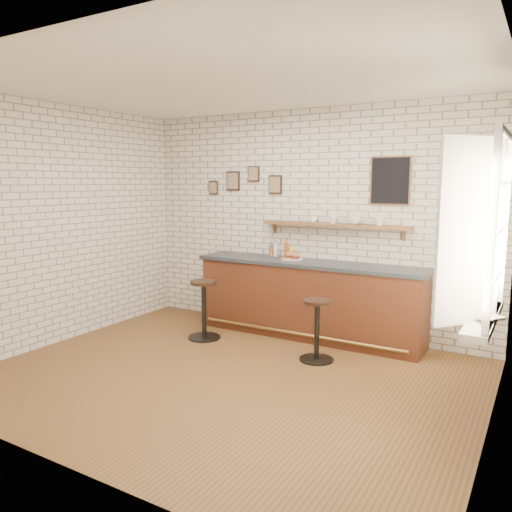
% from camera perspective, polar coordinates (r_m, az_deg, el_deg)
% --- Properties ---
extents(ground, '(5.00, 5.00, 0.00)m').
position_cam_1_polar(ground, '(5.43, -3.31, -13.56)').
color(ground, brown).
rests_on(ground, ground).
extents(bar_counter, '(3.10, 0.65, 1.01)m').
position_cam_1_polar(bar_counter, '(6.63, 6.01, -4.92)').
color(bar_counter, '#542716').
rests_on(bar_counter, ground).
extents(sandwich_plate, '(0.28, 0.28, 0.01)m').
position_cam_1_polar(sandwich_plate, '(6.67, 4.15, -0.36)').
color(sandwich_plate, white).
rests_on(sandwich_plate, bar_counter).
extents(ciabatta_sandwich, '(0.23, 0.16, 0.07)m').
position_cam_1_polar(ciabatta_sandwich, '(6.65, 4.23, -0.00)').
color(ciabatta_sandwich, '#B17848').
rests_on(ciabatta_sandwich, sandwich_plate).
extents(potato_chips, '(0.27, 0.19, 0.00)m').
position_cam_1_polar(potato_chips, '(6.67, 4.06, -0.29)').
color(potato_chips, gold).
rests_on(potato_chips, sandwich_plate).
extents(bitters_bottle_brown, '(0.06, 0.06, 0.19)m').
position_cam_1_polar(bitters_bottle_brown, '(6.96, 1.73, 0.64)').
color(bitters_bottle_brown, brown).
rests_on(bitters_bottle_brown, bar_counter).
extents(bitters_bottle_white, '(0.06, 0.06, 0.22)m').
position_cam_1_polar(bitters_bottle_white, '(6.93, 2.25, 0.67)').
color(bitters_bottle_white, silver).
rests_on(bitters_bottle_white, bar_counter).
extents(bitters_bottle_amber, '(0.06, 0.06, 0.26)m').
position_cam_1_polar(bitters_bottle_amber, '(6.85, 3.50, 0.74)').
color(bitters_bottle_amber, '#9F4919').
rests_on(bitters_bottle_amber, bar_counter).
extents(condiment_bottle_yellow, '(0.06, 0.06, 0.18)m').
position_cam_1_polar(condiment_bottle_yellow, '(6.82, 4.02, 0.43)').
color(condiment_bottle_yellow, yellow).
rests_on(condiment_bottle_yellow, bar_counter).
extents(bar_stool_left, '(0.44, 0.44, 0.77)m').
position_cam_1_polar(bar_stool_left, '(6.57, -5.97, -5.88)').
color(bar_stool_left, black).
rests_on(bar_stool_left, ground).
extents(bar_stool_right, '(0.39, 0.39, 0.71)m').
position_cam_1_polar(bar_stool_right, '(5.80, 6.98, -8.19)').
color(bar_stool_right, black).
rests_on(bar_stool_right, ground).
extents(wall_shelf, '(2.00, 0.18, 0.18)m').
position_cam_1_polar(wall_shelf, '(6.56, 8.82, 3.49)').
color(wall_shelf, brown).
rests_on(wall_shelf, ground).
extents(shelf_cup_a, '(0.13, 0.13, 0.09)m').
position_cam_1_polar(shelf_cup_a, '(6.67, 6.57, 4.17)').
color(shelf_cup_a, white).
rests_on(shelf_cup_a, wall_shelf).
extents(shelf_cup_b, '(0.15, 0.15, 0.10)m').
position_cam_1_polar(shelf_cup_b, '(6.56, 8.81, 4.11)').
color(shelf_cup_b, white).
rests_on(shelf_cup_b, wall_shelf).
extents(shelf_cup_c, '(0.18, 0.18, 0.11)m').
position_cam_1_polar(shelf_cup_c, '(6.45, 11.25, 4.01)').
color(shelf_cup_c, white).
rests_on(shelf_cup_c, wall_shelf).
extents(shelf_cup_d, '(0.14, 0.14, 0.10)m').
position_cam_1_polar(shelf_cup_d, '(6.36, 13.94, 3.85)').
color(shelf_cup_d, white).
rests_on(shelf_cup_d, wall_shelf).
extents(back_wall_decor, '(2.96, 0.02, 0.56)m').
position_cam_1_polar(back_wall_decor, '(6.68, 7.78, 8.47)').
color(back_wall_decor, black).
rests_on(back_wall_decor, ground).
extents(window_sill, '(0.20, 1.35, 0.06)m').
position_cam_1_polar(window_sill, '(4.64, 24.57, -6.49)').
color(window_sill, white).
rests_on(window_sill, ground).
extents(casement_window, '(0.40, 1.30, 1.56)m').
position_cam_1_polar(casement_window, '(4.52, 24.62, 2.81)').
color(casement_window, white).
rests_on(casement_window, ground).
extents(book_lower, '(0.25, 0.27, 0.02)m').
position_cam_1_polar(book_lower, '(4.50, 24.17, -6.36)').
color(book_lower, tan).
rests_on(book_lower, window_sill).
extents(book_upper, '(0.27, 0.28, 0.02)m').
position_cam_1_polar(book_upper, '(4.50, 24.19, -6.13)').
color(book_upper, tan).
rests_on(book_upper, book_lower).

